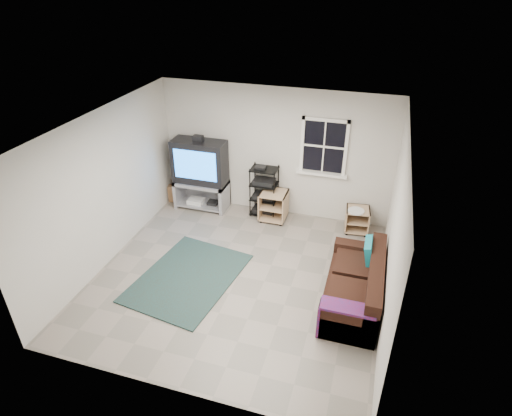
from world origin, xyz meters
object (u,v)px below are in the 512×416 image
(tv_unit, at_px, (200,169))
(side_table_right, at_px, (357,218))
(av_rack, at_px, (264,194))
(sofa, at_px, (356,287))
(side_table_left, at_px, (274,204))

(tv_unit, relative_size, side_table_right, 3.16)
(tv_unit, bearing_deg, av_rack, 3.41)
(av_rack, relative_size, sofa, 0.59)
(av_rack, distance_m, sofa, 2.99)
(tv_unit, relative_size, av_rack, 1.50)
(tv_unit, bearing_deg, side_table_right, -0.06)
(av_rack, xyz_separation_m, side_table_right, (1.89, -0.08, -0.18))
(tv_unit, bearing_deg, sofa, -31.48)
(av_rack, xyz_separation_m, side_table_left, (0.24, -0.10, -0.14))
(sofa, bearing_deg, tv_unit, 148.52)
(side_table_right, distance_m, sofa, 2.08)
(av_rack, height_order, side_table_left, av_rack)
(av_rack, xyz_separation_m, sofa, (2.06, -2.16, -0.17))
(av_rack, height_order, side_table_right, av_rack)
(side_table_left, relative_size, side_table_right, 1.20)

